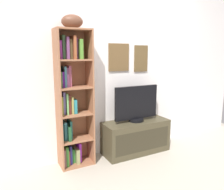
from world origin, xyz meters
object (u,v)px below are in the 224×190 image
Objects in this scene: bookshelf at (71,101)px; football at (72,21)px; tv_stand at (136,137)px; television at (136,104)px.

football reaches higher than bookshelf.
television is at bearing 90.00° from tv_stand.
bookshelf is at bearing 139.87° from football.
bookshelf is 1.13m from tv_stand.
bookshelf is 0.96m from football.
television is at bearing -3.63° from football.
tv_stand is at bearing -5.48° from bookshelf.
football reaches higher than tv_stand.
football is 1.41m from television.
tv_stand is at bearing -3.70° from football.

